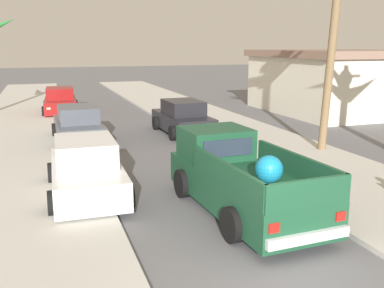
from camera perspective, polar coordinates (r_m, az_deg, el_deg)
The scene contains 10 objects.
sidewalk_left at distance 17.96m, azimuth -21.48°, elevation -0.62°, with size 4.67×60.00×0.12m, color beige.
sidewalk_right at distance 19.73m, azimuth 5.98°, elevation 1.36°, with size 4.67×60.00×0.12m, color beige.
curb_left at distance 17.94m, azimuth -18.50°, elevation -0.44°, with size 0.16×60.00×0.10m, color silver.
curb_right at distance 19.37m, azimuth 3.47°, elevation 1.15°, with size 0.16×60.00×0.10m, color silver.
pickup_truck at distance 10.71m, azimuth 6.17°, elevation -4.52°, with size 2.39×5.29×1.80m.
car_left_near at distance 19.89m, azimuth -1.24°, elevation 3.43°, with size 2.11×4.30×1.54m.
car_right_near at distance 27.03m, azimuth -16.94°, elevation 5.37°, with size 2.17×4.32×1.54m.
car_left_mid at distance 18.62m, azimuth -14.72°, elevation 2.36°, with size 2.08×4.28×1.54m.
car_right_mid at distance 11.98m, azimuth -13.74°, elevation -3.28°, with size 2.09×4.29×1.54m.
roadside_house at distance 28.24m, azimuth 19.33°, elevation 7.87°, with size 9.14×9.12×3.70m.
Camera 1 is at (-3.66, -5.51, 3.96)m, focal length 40.52 mm.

